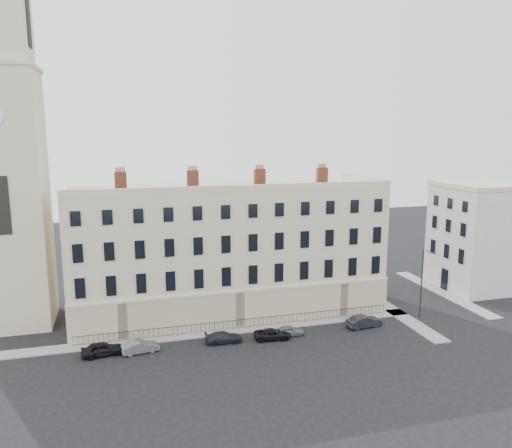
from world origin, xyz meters
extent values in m
plane|color=black|center=(0.00, 0.00, 0.00)|extent=(160.00, 160.00, 0.00)
cube|color=beige|center=(-6.00, 12.00, 7.50)|extent=(36.00, 12.00, 15.00)
cube|color=beige|center=(-6.00, 5.92, 2.00)|extent=(36.10, 0.18, 4.00)
cube|color=beige|center=(12.08, 12.00, 2.00)|extent=(0.18, 12.10, 4.00)
cube|color=beige|center=(-6.00, 6.15, 15.40)|extent=(36.00, 0.35, 0.80)
cube|color=beige|center=(11.85, 12.00, 15.40)|extent=(0.35, 12.00, 0.80)
cube|color=brown|center=(-18.00, 12.00, 16.00)|extent=(1.30, 0.70, 2.00)
cube|color=brown|center=(-10.00, 12.00, 16.00)|extent=(1.30, 0.70, 2.00)
cube|color=brown|center=(-2.00, 12.00, 16.00)|extent=(1.30, 0.70, 2.00)
cube|color=brown|center=(6.00, 12.00, 16.00)|extent=(1.30, 0.70, 2.00)
cube|color=beige|center=(-30.00, 14.00, 14.00)|extent=(8.00, 8.00, 28.00)
cube|color=beige|center=(29.00, 11.00, 7.00)|extent=(10.00, 10.00, 14.00)
cube|color=gray|center=(-10.00, 5.00, 0.06)|extent=(48.00, 2.00, 0.12)
cube|color=gray|center=(13.00, 8.00, 0.06)|extent=(2.00, 24.00, 0.12)
cube|color=gray|center=(23.00, 10.00, 0.06)|extent=(2.00, 20.00, 0.12)
cube|color=black|center=(-6.00, 5.40, 1.02)|extent=(35.00, 0.04, 0.04)
cube|color=black|center=(-6.00, 5.40, 0.12)|extent=(35.00, 0.04, 0.04)
imported|color=black|center=(-20.57, 2.52, 0.68)|extent=(4.15, 2.07, 1.36)
imported|color=slate|center=(-17.00, 2.20, 0.60)|extent=(3.80, 1.85, 1.20)
imported|color=#20212A|center=(-8.63, 2.33, 0.56)|extent=(3.91, 1.71, 1.12)
imported|color=black|center=(-3.52, 1.80, 0.54)|extent=(4.07, 2.23, 1.08)
imported|color=slate|center=(-1.51, 2.20, 0.54)|extent=(3.25, 1.53, 1.07)
imported|color=black|center=(7.19, 2.14, 0.66)|extent=(4.16, 1.87, 1.33)
cylinder|color=#28282C|center=(15.00, 3.23, 4.04)|extent=(0.16, 0.16, 8.07)
cylinder|color=#28282C|center=(15.24, 2.56, 7.97)|extent=(0.61, 1.46, 0.10)
cube|color=#28282C|center=(15.48, 1.90, 7.92)|extent=(0.34, 0.54, 0.12)
camera|label=1|loc=(-18.45, -44.98, 21.40)|focal=35.00mm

